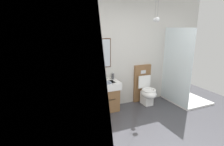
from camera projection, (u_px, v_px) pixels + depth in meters
wall_back at (126, 52)px, 4.52m from camera, size 4.44×0.64×2.72m
wall_left at (36, 89)px, 1.84m from camera, size 0.12×4.31×2.72m
bath_mat at (76, 129)px, 3.56m from camera, size 0.68×0.44×0.01m
vanity_sink_left at (69, 101)px, 3.97m from camera, size 0.65×0.44×0.72m
tap_on_left_sink at (67, 82)px, 4.00m from camera, size 0.03×0.13×0.11m
vanity_sink_right at (106, 95)px, 4.30m from camera, size 0.65×0.44×0.72m
tap_on_right_sink at (103, 77)px, 4.33m from camera, size 0.03×0.13×0.11m
toilet at (145, 90)px, 4.71m from camera, size 0.48×0.62×1.00m
toothbrush_cup at (56, 84)px, 3.90m from camera, size 0.07×0.07×0.21m
soap_dispenser at (113, 76)px, 4.43m from camera, size 0.06×0.06×0.18m
folded_hand_towel at (106, 83)px, 4.09m from camera, size 0.22×0.16×0.04m
shower_tray at (183, 87)px, 4.77m from camera, size 0.94×0.99×1.95m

